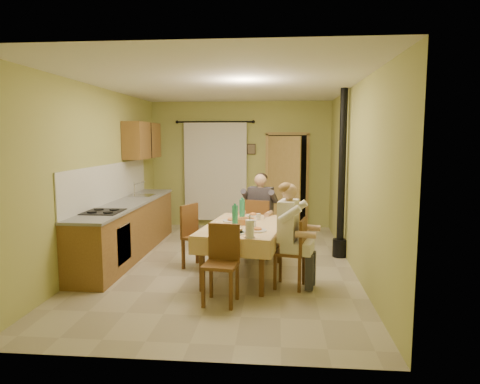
# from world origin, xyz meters

# --- Properties ---
(floor) EXTENTS (4.00, 6.00, 0.01)m
(floor) POSITION_xyz_m (0.00, 0.00, 0.00)
(floor) COLOR tan
(floor) RESTS_ON ground
(room_shell) EXTENTS (4.04, 6.04, 2.82)m
(room_shell) POSITION_xyz_m (0.00, 0.00, 1.82)
(room_shell) COLOR tan
(room_shell) RESTS_ON ground
(kitchen_run) EXTENTS (0.64, 3.64, 1.56)m
(kitchen_run) POSITION_xyz_m (-1.71, 0.40, 0.48)
(kitchen_run) COLOR brown
(kitchen_run) RESTS_ON ground
(upper_cabinets) EXTENTS (0.35, 1.40, 0.70)m
(upper_cabinets) POSITION_xyz_m (-1.82, 1.70, 1.95)
(upper_cabinets) COLOR brown
(upper_cabinets) RESTS_ON room_shell
(curtain) EXTENTS (1.70, 0.07, 2.22)m
(curtain) POSITION_xyz_m (-0.55, 2.90, 1.26)
(curtain) COLOR black
(curtain) RESTS_ON ground
(doorway) EXTENTS (0.96, 0.51, 2.15)m
(doorway) POSITION_xyz_m (1.02, 2.86, 1.05)
(doorway) COLOR black
(doorway) RESTS_ON ground
(dining_table) EXTENTS (1.31, 1.91, 0.76)m
(dining_table) POSITION_xyz_m (0.37, -0.55, 0.38)
(dining_table) COLOR #D9B078
(dining_table) RESTS_ON ground
(tableware) EXTENTS (0.67, 1.69, 0.33)m
(tableware) POSITION_xyz_m (0.37, -0.65, 0.83)
(tableware) COLOR white
(tableware) RESTS_ON dining_table
(chair_far) EXTENTS (0.52, 0.52, 0.99)m
(chair_far) POSITION_xyz_m (0.55, 0.48, 0.29)
(chair_far) COLOR brown
(chair_far) RESTS_ON ground
(chair_near) EXTENTS (0.44, 0.44, 0.95)m
(chair_near) POSITION_xyz_m (0.17, -1.61, 0.29)
(chair_near) COLOR brown
(chair_near) RESTS_ON ground
(chair_right) EXTENTS (0.46, 0.46, 0.94)m
(chair_right) POSITION_xyz_m (1.03, -0.97, 0.29)
(chair_right) COLOR brown
(chair_right) RESTS_ON ground
(chair_left) EXTENTS (0.56, 0.56, 0.98)m
(chair_left) POSITION_xyz_m (-0.36, -0.21, 0.29)
(chair_left) COLOR brown
(chair_left) RESTS_ON ground
(man_far) EXTENTS (0.64, 0.56, 1.39)m
(man_far) POSITION_xyz_m (0.55, 0.50, 0.88)
(man_far) COLOR #38333D
(man_far) RESTS_ON chair_far
(man_right) EXTENTS (0.54, 0.63, 1.39)m
(man_right) POSITION_xyz_m (1.02, -0.97, 0.88)
(man_right) COLOR silver
(man_right) RESTS_ON chair_right
(stove_flue) EXTENTS (0.24, 0.24, 2.80)m
(stove_flue) POSITION_xyz_m (1.90, 0.60, 1.02)
(stove_flue) COLOR black
(stove_flue) RESTS_ON ground
(picture_back) EXTENTS (0.19, 0.03, 0.23)m
(picture_back) POSITION_xyz_m (0.25, 2.97, 1.75)
(picture_back) COLOR black
(picture_back) RESTS_ON room_shell
(picture_right) EXTENTS (0.03, 0.31, 0.21)m
(picture_right) POSITION_xyz_m (1.97, 1.20, 1.85)
(picture_right) COLOR brown
(picture_right) RESTS_ON room_shell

